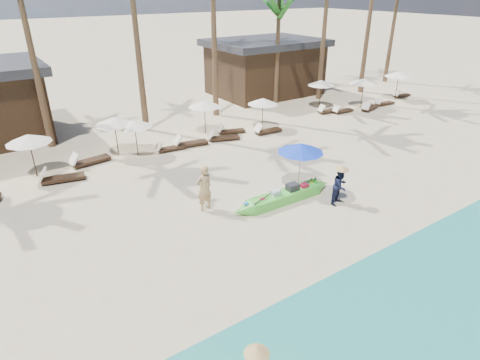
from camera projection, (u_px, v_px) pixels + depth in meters
ground at (245, 252)px, 13.58m from camera, size 240.00×240.00×0.00m
wet_sand_strip at (360, 353)px, 9.85m from camera, size 240.00×4.50×0.01m
green_canoe at (284, 196)px, 16.69m from camera, size 5.48×0.77×0.70m
tourist at (204, 188)px, 15.74m from camera, size 0.76×0.54×1.93m
vendor_green at (340, 186)px, 16.31m from camera, size 0.89×0.77×1.58m
blue_umbrella at (301, 148)px, 17.02m from camera, size 1.99×1.99×2.14m
resort_parasol_4 at (28, 139)px, 18.22m from camera, size 2.01×2.01×2.07m
lounger_4_right at (60, 177)px, 18.36m from camera, size 2.04×0.99×0.66m
resort_parasol_5 at (114, 121)px, 20.66m from camera, size 2.00×2.00×2.06m
lounger_5_left at (88, 160)px, 20.14m from camera, size 2.03×0.86×0.67m
resort_parasol_6 at (134, 124)px, 20.70m from camera, size 1.85×1.85×1.90m
lounger_6_left at (169, 148)px, 21.82m from camera, size 1.67×0.66×0.55m
lounger_6_right at (189, 143)px, 22.43m from camera, size 1.97×0.88×0.64m
resort_parasol_7 at (204, 104)px, 23.75m from camera, size 1.97×1.97×2.03m
lounger_7_left at (222, 137)px, 23.29m from camera, size 1.93×1.12×0.63m
lounger_7_right at (230, 130)px, 24.40m from camera, size 1.75×0.99×0.57m
resort_parasol_8 at (263, 101)px, 24.55m from camera, size 1.89×1.89×1.94m
lounger_8_left at (267, 130)px, 24.39m from camera, size 1.81×0.70×0.60m
resort_parasol_9 at (321, 83)px, 29.00m from camera, size 1.94×1.94×2.00m
lounger_9_left at (328, 110)px, 28.31m from camera, size 1.76×0.76×0.58m
lounger_9_right at (342, 110)px, 28.33m from camera, size 1.66×0.57×0.56m
resort_parasol_10 at (364, 81)px, 28.95m from camera, size 2.06×2.06×2.12m
lounger_10_left at (369, 108)px, 28.93m from camera, size 1.89×0.99×0.61m
lounger_10_right at (384, 103)px, 30.17m from camera, size 1.68×0.66×0.56m
resort_parasol_11 at (399, 74)px, 30.95m from camera, size 2.15×2.15×2.21m
lounger_11_left at (401, 95)px, 32.36m from camera, size 1.67×0.63×0.56m
palm_6 at (279, 3)px, 27.77m from camera, size 2.08×2.08×8.51m
pavilion_east at (265, 66)px, 32.71m from camera, size 8.80×6.60×4.30m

